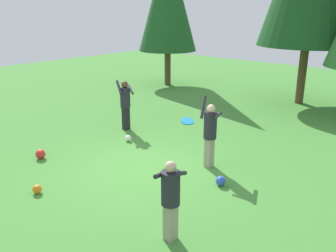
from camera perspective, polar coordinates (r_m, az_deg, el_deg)
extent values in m
plane|color=#478C38|center=(9.45, -4.05, -6.98)|extent=(40.00, 40.00, 0.00)
cube|color=gray|center=(9.50, 6.63, -4.24)|extent=(0.19, 0.22, 0.81)
cylinder|color=#23232D|center=(9.24, 6.80, 0.08)|extent=(0.34, 0.34, 0.70)
sphere|color=beige|center=(9.11, 6.91, 2.78)|extent=(0.23, 0.23, 0.23)
cylinder|color=#23232D|center=(9.11, 8.10, 1.75)|extent=(0.29, 0.59, 0.13)
cylinder|color=#23232D|center=(9.15, 5.70, 3.03)|extent=(0.21, 0.38, 0.55)
cube|color=gray|center=(6.67, 0.41, -15.11)|extent=(0.19, 0.22, 0.73)
cylinder|color=#23232D|center=(6.32, 0.42, -9.94)|extent=(0.34, 0.34, 0.63)
sphere|color=beige|center=(6.13, 0.43, -6.57)|extent=(0.21, 0.21, 0.21)
cylinder|color=#23232D|center=(6.26, -1.36, -7.87)|extent=(0.31, 0.52, 0.25)
cylinder|color=#23232D|center=(6.13, 2.25, -7.57)|extent=(0.30, 0.51, 0.29)
cube|color=black|center=(12.42, -6.77, 1.24)|extent=(0.19, 0.22, 0.80)
cylinder|color=#23232D|center=(12.22, -6.90, 4.60)|extent=(0.34, 0.34, 0.70)
sphere|color=brown|center=(12.12, -6.98, 6.67)|extent=(0.23, 0.23, 0.23)
cylinder|color=#23232D|center=(12.20, -6.03, 5.87)|extent=(0.56, 0.35, 0.25)
cylinder|color=#23232D|center=(12.09, -7.89, 6.19)|extent=(0.51, 0.32, 0.40)
cylinder|color=#2393D1|center=(7.19, 3.13, 0.79)|extent=(0.37, 0.37, 0.09)
sphere|color=orange|center=(8.78, -20.28, -9.50)|extent=(0.21, 0.21, 0.21)
sphere|color=white|center=(11.38, -6.41, -1.97)|extent=(0.20, 0.20, 0.20)
sphere|color=blue|center=(8.67, 8.45, -8.71)|extent=(0.24, 0.24, 0.24)
sphere|color=red|center=(10.64, -19.80, -4.28)|extent=(0.27, 0.27, 0.27)
cylinder|color=brown|center=(16.59, 21.12, 11.18)|extent=(0.35, 0.35, 4.58)
cylinder|color=brown|center=(19.56, -0.06, 11.55)|extent=(0.33, 0.33, 3.39)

